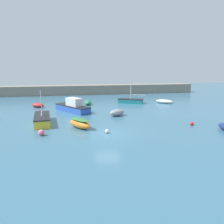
{
  "coord_description": "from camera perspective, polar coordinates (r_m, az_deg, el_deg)",
  "views": [
    {
      "loc": [
        -3.45,
        -20.37,
        6.58
      ],
      "look_at": [
        1.96,
        8.0,
        0.49
      ],
      "focal_mm": 35.0,
      "sensor_mm": 36.0,
      "label": 1
    }
  ],
  "objects": [
    {
      "name": "mooring_buoy_white",
      "position": [
        21.89,
        -1.34,
        -5.04
      ],
      "size": [
        0.4,
        0.4,
        0.4
      ],
      "primitive_type": "sphere",
      "color": "white",
      "rests_on": "ground_plane"
    },
    {
      "name": "mooring_buoy_pink",
      "position": [
        22.17,
        -17.97,
        -5.14
      ],
      "size": [
        0.6,
        0.6,
        0.6
      ],
      "primitive_type": "sphere",
      "color": "#EA668C",
      "rests_on": "ground_plane"
    },
    {
      "name": "ground_plane",
      "position": [
        21.71,
        -1.15,
        -6.01
      ],
      "size": [
        120.0,
        120.0,
        0.2
      ],
      "primitive_type": "cube",
      "color": "#38667F"
    },
    {
      "name": "harbor_breakwater",
      "position": [
        52.58,
        -7.02,
        5.81
      ],
      "size": [
        53.09,
        3.25,
        2.15
      ],
      "primitive_type": "cube",
      "color": "gray",
      "rests_on": "ground_plane"
    },
    {
      "name": "sailboat_short_mast",
      "position": [
        26.75,
        -17.77,
        -1.8
      ],
      "size": [
        2.3,
        5.53,
        3.91
      ],
      "rotation": [
        0.0,
        0.0,
        1.68
      ],
      "color": "yellow",
      "rests_on": "ground_plane"
    },
    {
      "name": "fishing_dinghy_green",
      "position": [
        37.69,
        -18.82,
        1.73
      ],
      "size": [
        2.59,
        2.35,
        0.67
      ],
      "rotation": [
        0.0,
        0.0,
        2.5
      ],
      "color": "red",
      "rests_on": "ground_plane"
    },
    {
      "name": "motorboat_grey_hull",
      "position": [
        32.56,
        -10.18,
        1.37
      ],
      "size": [
        5.18,
        6.35,
        2.06
      ],
      "rotation": [
        0.0,
        0.0,
        2.17
      ],
      "color": "#2D56B7",
      "rests_on": "ground_plane"
    },
    {
      "name": "rowboat_with_red_cover",
      "position": [
        23.83,
        -8.43,
        -2.91
      ],
      "size": [
        2.73,
        3.32,
        1.07
      ],
      "rotation": [
        0.0,
        0.0,
        2.16
      ],
      "color": "orange",
      "rests_on": "ground_plane"
    },
    {
      "name": "dinghy_near_pier",
      "position": [
        29.39,
        1.34,
        -0.14
      ],
      "size": [
        2.53,
        1.96,
        0.9
      ],
      "rotation": [
        0.0,
        0.0,
        0.42
      ],
      "color": "gray",
      "rests_on": "ground_plane"
    },
    {
      "name": "sailboat_twin_hulled",
      "position": [
        39.65,
        4.88,
        2.93
      ],
      "size": [
        4.76,
        3.31,
        4.78
      ],
      "rotation": [
        0.0,
        0.0,
        2.71
      ],
      "color": "teal",
      "rests_on": "ground_plane"
    },
    {
      "name": "rowboat_white_midwater",
      "position": [
        38.34,
        -6.37,
        2.51
      ],
      "size": [
        1.35,
        2.8,
        0.74
      ],
      "rotation": [
        0.0,
        0.0,
        1.5
      ],
      "color": "#287A4C",
      "rests_on": "ground_plane"
    },
    {
      "name": "mooring_buoy_red",
      "position": [
        26.29,
        20.13,
        -2.88
      ],
      "size": [
        0.4,
        0.4,
        0.4
      ],
      "primitive_type": "sphere",
      "color": "red",
      "rests_on": "ground_plane"
    },
    {
      "name": "rowboat_blue_near",
      "position": [
        40.63,
        13.54,
        2.73
      ],
      "size": [
        3.1,
        2.88,
        0.66
      ],
      "rotation": [
        0.0,
        0.0,
        5.58
      ],
      "color": "white",
      "rests_on": "ground_plane"
    }
  ]
}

